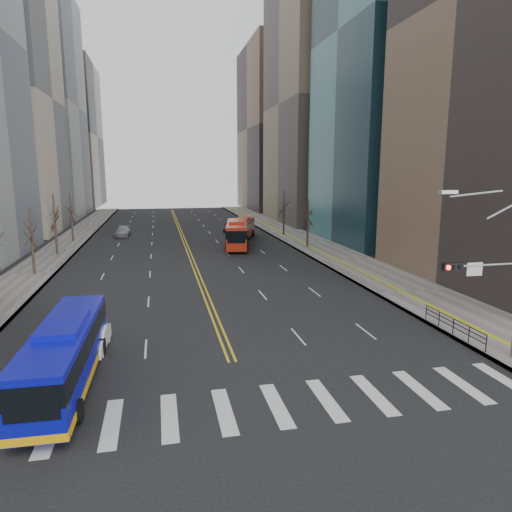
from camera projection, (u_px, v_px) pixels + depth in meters
ground at (251, 408)px, 20.19m from camera, size 220.00×220.00×0.00m
sidewalk_right at (306, 241)px, 67.03m from camera, size 7.00×130.00×0.15m
sidewalk_left at (60, 250)px, 59.99m from camera, size 5.00×130.00×0.15m
crosswalk at (251, 408)px, 20.19m from camera, size 26.70×4.00×0.01m
centerline at (182, 236)px, 73.02m from camera, size 0.55×100.00×0.01m
office_towers at (175, 93)px, 81.58m from camera, size 83.00×134.00×58.00m
signal_mast at (498, 276)px, 24.06m from camera, size 5.37×0.37×9.39m
pedestrian_railing at (453, 324)px, 28.76m from camera, size 0.06×6.06×1.02m
street_trees at (126, 220)px, 50.99m from camera, size 35.20×47.20×7.60m
blue_bus at (65, 352)px, 21.99m from camera, size 2.83×11.29×3.29m
red_bus_near at (237, 232)px, 62.03m from camera, size 4.74×11.91×3.67m
red_bus_far at (243, 227)px, 69.29m from camera, size 5.50×10.33×3.24m
car_white at (94, 340)px, 26.50m from camera, size 1.60×4.11×1.33m
car_dark_mid at (229, 228)px, 77.74m from camera, size 2.74×4.07×1.29m
car_silver at (123, 232)px, 72.50m from camera, size 2.41×5.29×1.50m
car_dark_far at (234, 225)px, 82.04m from camera, size 2.60×4.95×1.33m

